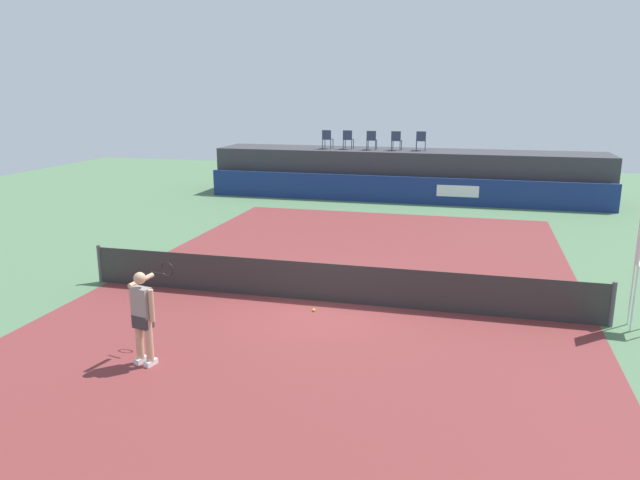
{
  "coord_description": "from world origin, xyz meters",
  "views": [
    {
      "loc": [
        3.23,
        -13.32,
        4.92
      ],
      "look_at": [
        -0.74,
        2.0,
        1.0
      ],
      "focal_mm": 34.01,
      "sensor_mm": 36.0,
      "label": 1
    }
  ],
  "objects_px": {
    "spectator_chair_far_right": "(421,140)",
    "net_post_far": "(613,304)",
    "spectator_chair_right": "(396,140)",
    "tennis_player": "(143,314)",
    "net_post_near": "(100,264)",
    "tennis_ball": "(314,310)",
    "spectator_chair_left": "(348,139)",
    "spectator_chair_far_left": "(327,138)",
    "spectator_chair_center": "(372,139)"
  },
  "relations": [
    {
      "from": "net_post_near",
      "to": "tennis_player",
      "type": "bearing_deg",
      "value": -47.82
    },
    {
      "from": "spectator_chair_right",
      "to": "net_post_near",
      "type": "xyz_separation_m",
      "value": [
        -5.74,
        -15.0,
        -2.19
      ]
    },
    {
      "from": "spectator_chair_center",
      "to": "tennis_ball",
      "type": "height_order",
      "value": "spectator_chair_center"
    },
    {
      "from": "net_post_far",
      "to": "tennis_player",
      "type": "xyz_separation_m",
      "value": [
        -8.68,
        -4.11,
        0.46
      ]
    },
    {
      "from": "spectator_chair_far_right",
      "to": "net_post_far",
      "type": "xyz_separation_m",
      "value": [
        5.55,
        -15.2,
        -2.19
      ]
    },
    {
      "from": "spectator_chair_far_left",
      "to": "tennis_player",
      "type": "bearing_deg",
      "value": -86.2
    },
    {
      "from": "spectator_chair_right",
      "to": "spectator_chair_center",
      "type": "bearing_deg",
      "value": -179.62
    },
    {
      "from": "spectator_chair_far_right",
      "to": "net_post_far",
      "type": "bearing_deg",
      "value": -69.95
    },
    {
      "from": "spectator_chair_left",
      "to": "net_post_far",
      "type": "distance_m",
      "value": 17.67
    },
    {
      "from": "net_post_near",
      "to": "tennis_ball",
      "type": "bearing_deg",
      "value": -6.85
    },
    {
      "from": "spectator_chair_center",
      "to": "spectator_chair_far_left",
      "type": "bearing_deg",
      "value": -179.33
    },
    {
      "from": "spectator_chair_right",
      "to": "tennis_player",
      "type": "xyz_separation_m",
      "value": [
        -2.02,
        -19.1,
        -1.73
      ]
    },
    {
      "from": "spectator_chair_center",
      "to": "spectator_chair_left",
      "type": "bearing_deg",
      "value": 175.82
    },
    {
      "from": "spectator_chair_center",
      "to": "tennis_ball",
      "type": "bearing_deg",
      "value": -84.79
    },
    {
      "from": "spectator_chair_right",
      "to": "spectator_chair_far_right",
      "type": "xyz_separation_m",
      "value": [
        1.11,
        0.2,
        0.0
      ]
    },
    {
      "from": "spectator_chair_center",
      "to": "spectator_chair_right",
      "type": "distance_m",
      "value": 1.16
    },
    {
      "from": "spectator_chair_far_right",
      "to": "tennis_ball",
      "type": "height_order",
      "value": "spectator_chair_far_right"
    },
    {
      "from": "spectator_chair_left",
      "to": "tennis_player",
      "type": "distance_m",
      "value": 19.26
    },
    {
      "from": "spectator_chair_center",
      "to": "spectator_chair_far_right",
      "type": "xyz_separation_m",
      "value": [
        2.27,
        0.2,
        0.0
      ]
    },
    {
      "from": "spectator_chair_left",
      "to": "spectator_chair_far_right",
      "type": "xyz_separation_m",
      "value": [
        3.42,
        0.12,
        0.0
      ]
    },
    {
      "from": "spectator_chair_right",
      "to": "net_post_far",
      "type": "distance_m",
      "value": 16.56
    },
    {
      "from": "spectator_chair_far_left",
      "to": "tennis_player",
      "type": "distance_m",
      "value": 19.19
    },
    {
      "from": "spectator_chair_left",
      "to": "spectator_chair_center",
      "type": "height_order",
      "value": "same"
    },
    {
      "from": "spectator_chair_right",
      "to": "tennis_ball",
      "type": "xyz_separation_m",
      "value": [
        0.27,
        -15.72,
        -2.66
      ]
    },
    {
      "from": "spectator_chair_left",
      "to": "tennis_player",
      "type": "height_order",
      "value": "spectator_chair_left"
    },
    {
      "from": "spectator_chair_left",
      "to": "spectator_chair_right",
      "type": "relative_size",
      "value": 1.0
    },
    {
      "from": "net_post_near",
      "to": "net_post_far",
      "type": "relative_size",
      "value": 1.0
    },
    {
      "from": "spectator_chair_right",
      "to": "spectator_chair_far_right",
      "type": "relative_size",
      "value": 1.0
    },
    {
      "from": "tennis_ball",
      "to": "net_post_near",
      "type": "bearing_deg",
      "value": 173.15
    },
    {
      "from": "spectator_chair_center",
      "to": "spectator_chair_right",
      "type": "height_order",
      "value": "same"
    },
    {
      "from": "spectator_chair_right",
      "to": "net_post_near",
      "type": "distance_m",
      "value": 16.21
    },
    {
      "from": "spectator_chair_far_left",
      "to": "net_post_far",
      "type": "distance_m",
      "value": 18.1
    },
    {
      "from": "tennis_ball",
      "to": "spectator_chair_far_left",
      "type": "bearing_deg",
      "value": 102.79
    },
    {
      "from": "spectator_chair_right",
      "to": "tennis_player",
      "type": "bearing_deg",
      "value": -96.04
    },
    {
      "from": "spectator_chair_far_left",
      "to": "net_post_near",
      "type": "bearing_deg",
      "value": -99.31
    },
    {
      "from": "spectator_chair_right",
      "to": "spectator_chair_far_left",
      "type": "bearing_deg",
      "value": -179.43
    },
    {
      "from": "net_post_near",
      "to": "tennis_ball",
      "type": "height_order",
      "value": "net_post_near"
    },
    {
      "from": "spectator_chair_far_left",
      "to": "spectator_chair_right",
      "type": "relative_size",
      "value": 1.0
    },
    {
      "from": "spectator_chair_left",
      "to": "net_post_near",
      "type": "relative_size",
      "value": 0.89
    },
    {
      "from": "spectator_chair_far_left",
      "to": "spectator_chair_far_right",
      "type": "xyz_separation_m",
      "value": [
        4.4,
        0.23,
        0.0
      ]
    },
    {
      "from": "spectator_chair_center",
      "to": "net_post_near",
      "type": "height_order",
      "value": "spectator_chair_center"
    },
    {
      "from": "net_post_near",
      "to": "tennis_player",
      "type": "xyz_separation_m",
      "value": [
        3.72,
        -4.11,
        0.46
      ]
    },
    {
      "from": "spectator_chair_right",
      "to": "net_post_far",
      "type": "relative_size",
      "value": 0.89
    },
    {
      "from": "net_post_near",
      "to": "spectator_chair_right",
      "type": "bearing_deg",
      "value": 69.05
    },
    {
      "from": "spectator_chair_right",
      "to": "net_post_near",
      "type": "height_order",
      "value": "spectator_chair_right"
    },
    {
      "from": "spectator_chair_left",
      "to": "spectator_chair_right",
      "type": "distance_m",
      "value": 2.3
    },
    {
      "from": "spectator_chair_left",
      "to": "tennis_player",
      "type": "xyz_separation_m",
      "value": [
        0.28,
        -19.18,
        -1.73
      ]
    },
    {
      "from": "tennis_player",
      "to": "tennis_ball",
      "type": "height_order",
      "value": "tennis_player"
    },
    {
      "from": "spectator_chair_far_left",
      "to": "spectator_chair_center",
      "type": "height_order",
      "value": "same"
    },
    {
      "from": "spectator_chair_right",
      "to": "tennis_player",
      "type": "height_order",
      "value": "spectator_chair_right"
    }
  ]
}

